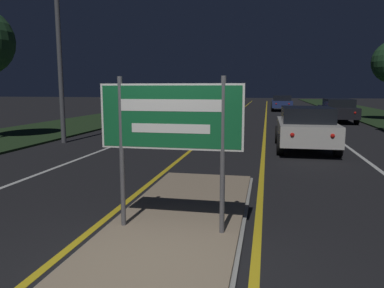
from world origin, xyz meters
TOP-DOWN VIEW (x-y plane):
  - ground_plane at (0.00, 0.00)m, footprint 160.00×160.00m
  - median_island at (0.00, 1.32)m, footprint 2.06×7.11m
  - verge_left at (-9.50, 20.00)m, footprint 5.00×100.00m
  - centre_line_yellow_left at (-1.22, 25.00)m, footprint 0.12×70.00m
  - centre_line_yellow_right at (1.22, 25.00)m, footprint 0.12×70.00m
  - lane_line_white_left at (-4.20, 25.00)m, footprint 0.12×70.00m
  - lane_line_white_right at (4.20, 25.00)m, footprint 0.12×70.00m
  - edge_line_white_left at (-7.20, 25.00)m, footprint 0.10×70.00m
  - edge_line_white_right at (7.20, 25.00)m, footprint 0.10×70.00m
  - highway_sign at (0.00, 1.32)m, footprint 2.02×0.07m
  - car_receding_0 at (2.61, 9.63)m, footprint 1.96×4.24m
  - car_receding_1 at (5.62, 21.11)m, footprint 1.93×4.75m
  - car_receding_2 at (2.61, 32.49)m, footprint 1.93×4.61m
  - car_approaching_0 at (-2.85, 15.48)m, footprint 1.93×4.08m
  - car_approaching_1 at (-5.67, 26.50)m, footprint 1.93×4.49m
  - car_approaching_2 at (-2.76, 42.33)m, footprint 1.91×4.81m

SIDE VIEW (x-z plane):
  - ground_plane at x=0.00m, z-range 0.00..0.00m
  - centre_line_yellow_left at x=-1.22m, z-range 0.00..0.01m
  - centre_line_yellow_right at x=1.22m, z-range 0.00..0.01m
  - lane_line_white_left at x=-4.20m, z-range 0.00..0.01m
  - lane_line_white_right at x=4.20m, z-range 0.00..0.01m
  - edge_line_white_left at x=-7.20m, z-range 0.00..0.01m
  - edge_line_white_right at x=7.20m, z-range 0.00..0.01m
  - verge_left at x=-9.50m, z-range 0.00..0.08m
  - median_island at x=0.00m, z-range -0.01..0.09m
  - car_approaching_0 at x=-2.85m, z-range 0.06..1.40m
  - car_approaching_1 at x=-5.67m, z-range 0.04..1.42m
  - car_receding_1 at x=5.62m, z-range 0.04..1.49m
  - car_receding_2 at x=2.61m, z-range 0.05..1.50m
  - car_receding_0 at x=2.61m, z-range 0.04..1.52m
  - car_approaching_2 at x=-2.76m, z-range 0.03..1.55m
  - highway_sign at x=0.00m, z-range 0.53..2.70m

